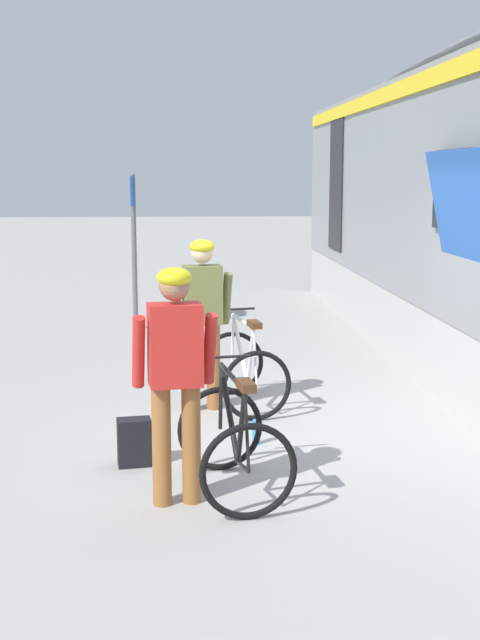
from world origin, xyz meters
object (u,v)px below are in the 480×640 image
(bicycle_far_white, at_px, (244,370))
(platform_sign_post, at_px, (134,225))
(backpack_on_platform, at_px, (134,442))
(water_bottle_near_the_bikes, at_px, (256,432))
(cyclist_far_in_olive, at_px, (202,309))
(cyclist_near_in_red, at_px, (175,365))
(bicycle_near_black, at_px, (234,443))

(bicycle_far_white, distance_m, platform_sign_post, 4.91)
(backpack_on_platform, relative_size, water_bottle_near_the_bikes, 1.77)
(cyclist_far_in_olive, distance_m, platform_sign_post, 4.74)
(cyclist_near_in_red, xyz_separation_m, backpack_on_platform, (-0.35, 0.84, -0.85))
(backpack_on_platform, bearing_deg, cyclist_near_in_red, -74.98)
(cyclist_near_in_red, distance_m, water_bottle_near_the_bikes, 1.76)
(bicycle_near_black, height_order, water_bottle_near_the_bikes, bicycle_near_black)
(bicycle_far_white, relative_size, backpack_on_platform, 2.94)
(cyclist_near_in_red, bearing_deg, platform_sign_post, 95.14)
(cyclist_near_in_red, relative_size, bicycle_near_black, 1.52)
(water_bottle_near_the_bikes, xyz_separation_m, platform_sign_post, (-1.35, 5.78, 1.51))
(bicycle_near_black, bearing_deg, platform_sign_post, 98.77)
(cyclist_far_in_olive, relative_size, backpack_on_platform, 4.40)
(bicycle_near_black, bearing_deg, cyclist_far_in_olive, 93.89)
(cyclist_far_in_olive, xyz_separation_m, bicycle_near_black, (0.16, -2.32, -0.65))
(cyclist_near_in_red, bearing_deg, bicycle_near_black, 20.08)
(backpack_on_platform, bearing_deg, bicycle_near_black, -48.84)
(bicycle_near_black, distance_m, backpack_on_platform, 1.06)
(cyclist_far_in_olive, relative_size, water_bottle_near_the_bikes, 7.80)
(cyclist_near_in_red, height_order, bicycle_near_black, cyclist_near_in_red)
(water_bottle_near_the_bikes, bearing_deg, platform_sign_post, 103.17)
(bicycle_near_black, xyz_separation_m, bicycle_far_white, (0.27, 2.37, 0.00))
(backpack_on_platform, bearing_deg, water_bottle_near_the_bikes, 15.86)
(bicycle_near_black, bearing_deg, cyclist_near_in_red, -159.92)
(cyclist_far_in_olive, xyz_separation_m, platform_sign_post, (-0.91, 4.62, 0.57))
(bicycle_far_white, xyz_separation_m, platform_sign_post, (-1.34, 4.57, 1.22))
(cyclist_near_in_red, xyz_separation_m, cyclist_far_in_olive, (0.27, 2.48, 0.00))
(cyclist_far_in_olive, height_order, platform_sign_post, platform_sign_post)
(cyclist_near_in_red, xyz_separation_m, bicycle_near_black, (0.43, 0.16, -0.65))
(cyclist_near_in_red, distance_m, platform_sign_post, 7.14)
(cyclist_near_in_red, bearing_deg, bicycle_far_white, 74.47)
(cyclist_far_in_olive, relative_size, platform_sign_post, 0.73)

